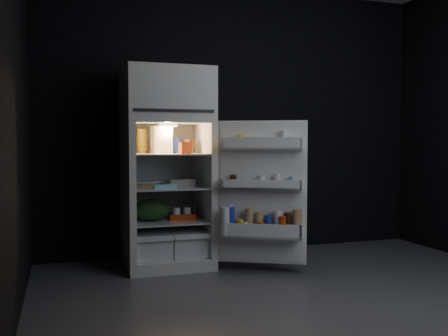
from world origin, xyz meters
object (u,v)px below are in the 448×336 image
object	(u,v)px
milk_jug	(161,140)
fridge_door	(262,195)
egg_carton	(181,183)
refrigerator	(166,161)
yogurt_tray	(183,217)

from	to	relation	value
milk_jug	fridge_door	bearing A→B (deg)	-40.84
egg_carton	fridge_door	bearing A→B (deg)	-51.61
refrigerator	milk_jug	bearing A→B (deg)	-172.12
yogurt_tray	fridge_door	bearing A→B (deg)	-30.79
milk_jug	yogurt_tray	bearing A→B (deg)	-29.55
refrigerator	milk_jug	distance (m)	0.20
refrigerator	egg_carton	distance (m)	0.26
milk_jug	refrigerator	bearing A→B (deg)	2.93
egg_carton	milk_jug	bearing A→B (deg)	121.66
egg_carton	yogurt_tray	distance (m)	0.32
refrigerator	egg_carton	bearing A→B (deg)	-52.67
milk_jug	egg_carton	bearing A→B (deg)	-46.16
milk_jug	egg_carton	xyz separation A→B (m)	(0.15, -0.13, -0.38)
yogurt_tray	milk_jug	bearing A→B (deg)	163.46
refrigerator	yogurt_tray	distance (m)	0.53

